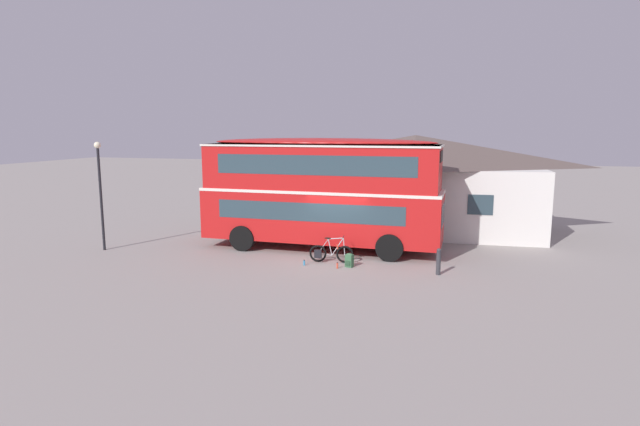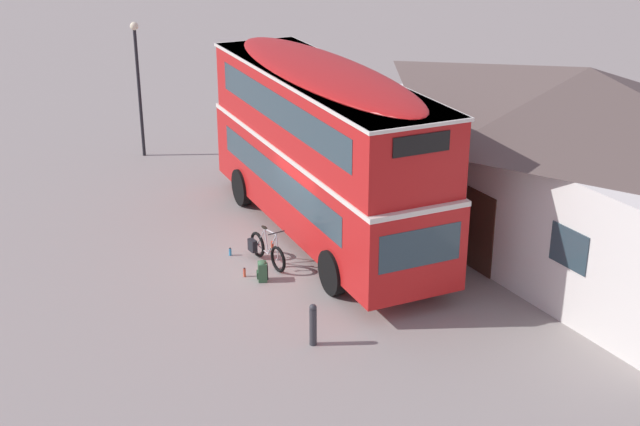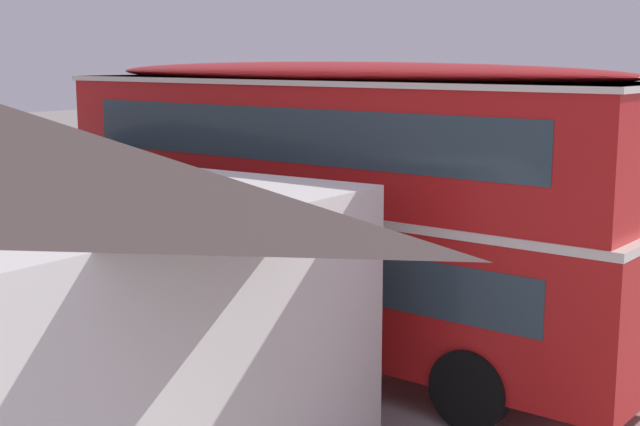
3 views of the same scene
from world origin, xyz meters
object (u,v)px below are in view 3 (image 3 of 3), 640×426
(water_bottle_blue_sports, at_px, (417,312))
(kerb_bollard, at_px, (222,256))
(touring_bicycle, at_px, (360,299))
(backpack_on_ground, at_px, (337,291))
(water_bottle_red_squeeze, at_px, (362,299))
(double_decker_bus, at_px, (335,198))

(water_bottle_blue_sports, bearing_deg, kerb_bollard, 0.60)
(touring_bicycle, height_order, backpack_on_ground, touring_bicycle)
(touring_bicycle, relative_size, kerb_bollard, 1.79)
(water_bottle_red_squeeze, bearing_deg, backpack_on_ground, 39.61)
(double_decker_bus, relative_size, water_bottle_red_squeeze, 42.44)
(double_decker_bus, bearing_deg, touring_bicycle, -66.01)
(double_decker_bus, distance_m, water_bottle_blue_sports, 3.72)
(water_bottle_red_squeeze, height_order, water_bottle_blue_sports, water_bottle_red_squeeze)
(touring_bicycle, distance_m, water_bottle_red_squeeze, 0.96)
(kerb_bollard, bearing_deg, water_bottle_red_squeeze, -177.51)
(touring_bicycle, bearing_deg, backpack_on_ground, -27.05)
(touring_bicycle, bearing_deg, water_bottle_red_squeeze, -57.55)
(touring_bicycle, xyz_separation_m, water_bottle_red_squeeze, (0.49, -0.78, -0.26))
(water_bottle_blue_sports, relative_size, kerb_bollard, 0.22)
(water_bottle_red_squeeze, distance_m, water_bottle_blue_sports, 1.33)
(water_bottle_red_squeeze, distance_m, kerb_bollard, 3.71)
(double_decker_bus, bearing_deg, kerb_bollard, -27.65)
(backpack_on_ground, bearing_deg, double_decker_bus, 125.68)
(double_decker_bus, height_order, water_bottle_red_squeeze, double_decker_bus)
(backpack_on_ground, height_order, water_bottle_red_squeeze, backpack_on_ground)
(touring_bicycle, xyz_separation_m, water_bottle_blue_sports, (-0.84, -0.67, -0.27))
(water_bottle_red_squeeze, xyz_separation_m, kerb_bollard, (3.68, 0.16, 0.39))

